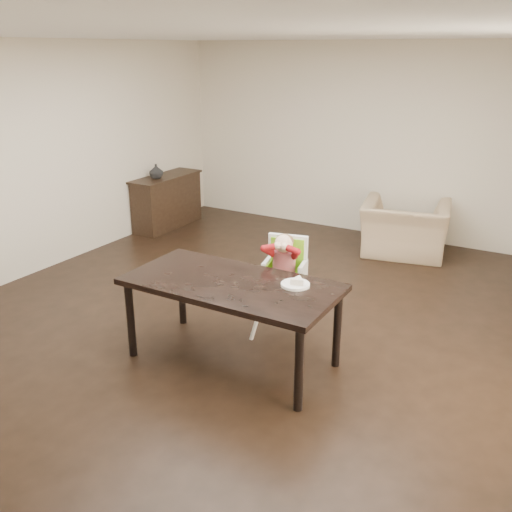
{
  "coord_description": "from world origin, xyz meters",
  "views": [
    {
      "loc": [
        2.61,
        -4.37,
        2.6
      ],
      "look_at": [
        0.22,
        -0.24,
        0.85
      ],
      "focal_mm": 40.0,
      "sensor_mm": 36.0,
      "label": 1
    }
  ],
  "objects_px": {
    "dining_table": "(232,290)",
    "armchair": "(406,220)",
    "high_chair": "(285,263)",
    "sideboard": "(167,201)"
  },
  "relations": [
    {
      "from": "dining_table",
      "to": "sideboard",
      "type": "distance_m",
      "value": 4.18
    },
    {
      "from": "armchair",
      "to": "sideboard",
      "type": "bearing_deg",
      "value": -2.14
    },
    {
      "from": "high_chair",
      "to": "dining_table",
      "type": "bearing_deg",
      "value": -112.9
    },
    {
      "from": "high_chair",
      "to": "armchair",
      "type": "bearing_deg",
      "value": 69.58
    },
    {
      "from": "high_chair",
      "to": "armchair",
      "type": "relative_size",
      "value": 0.91
    },
    {
      "from": "dining_table",
      "to": "high_chair",
      "type": "height_order",
      "value": "high_chair"
    },
    {
      "from": "dining_table",
      "to": "armchair",
      "type": "distance_m",
      "value": 3.5
    },
    {
      "from": "armchair",
      "to": "sideboard",
      "type": "distance_m",
      "value": 3.54
    },
    {
      "from": "sideboard",
      "to": "dining_table",
      "type": "bearing_deg",
      "value": -43.97
    },
    {
      "from": "high_chair",
      "to": "sideboard",
      "type": "bearing_deg",
      "value": 132.49
    }
  ]
}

